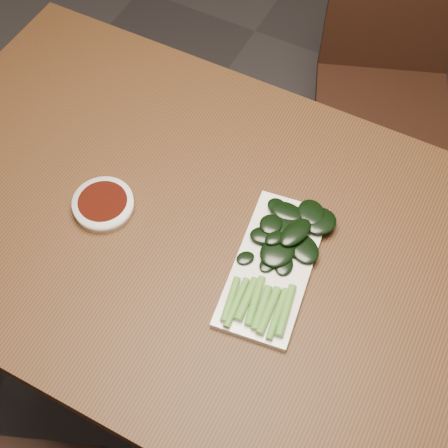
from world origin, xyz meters
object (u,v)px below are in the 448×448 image
sauce_bowl (103,205)px  table (227,257)px  gai_lan (283,252)px  serving_plate (273,266)px  chair_far (385,81)px

sauce_bowl → table: bearing=11.7°
table → sauce_bowl: 0.26m
sauce_bowl → gai_lan: size_ratio=0.37×
sauce_bowl → serving_plate: (0.35, 0.03, -0.01)m
sauce_bowl → gai_lan: 0.36m
chair_far → sauce_bowl: chair_far is taller
chair_far → serving_plate: size_ratio=2.83×
table → gai_lan: (0.11, 0.01, 0.10)m
sauce_bowl → gai_lan: (0.35, 0.06, 0.01)m
table → chair_far: (0.09, 0.80, -0.19)m
chair_far → serving_plate: chair_far is taller
table → gai_lan: gai_lan is taller
table → gai_lan: size_ratio=4.43×
table → sauce_bowl: sauce_bowl is taller
chair_far → serving_plate: bearing=-109.9°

